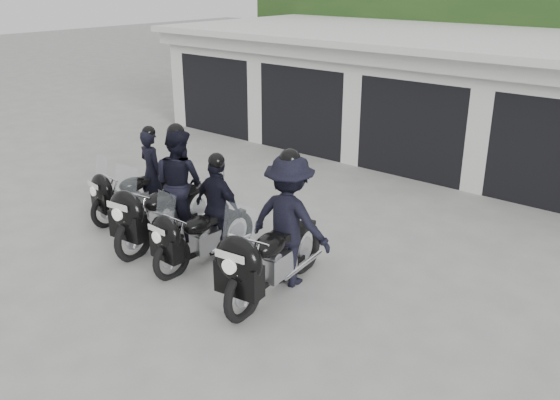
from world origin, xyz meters
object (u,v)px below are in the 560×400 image
Objects in this scene: police_bike_c at (210,216)px; police_bike_d at (282,230)px; police_bike_b at (171,191)px; police_bike_a at (139,181)px.

police_bike_d is at bearing 3.39° from police_bike_c.
police_bike_b is at bearing 174.69° from police_bike_c.
police_bike_a is 2.40m from police_bike_c.
police_bike_d is (2.58, -0.11, 0.04)m from police_bike_b.
police_bike_c is (2.37, -0.42, 0.06)m from police_bike_a.
police_bike_a is 3.86m from police_bike_d.
police_bike_b reaches higher than police_bike_c.
police_bike_d is (3.83, -0.38, 0.21)m from police_bike_a.
police_bike_c is at bearing -13.74° from police_bike_b.
police_bike_d reaches higher than police_bike_a.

